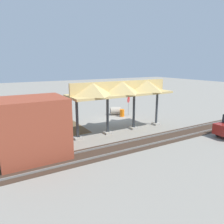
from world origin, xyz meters
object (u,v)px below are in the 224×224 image
at_px(concrete_pipe, 116,111).
at_px(brick_utility_building, 32,128).
at_px(traffic_barrel, 122,113).
at_px(backhoe, 50,117).
at_px(stop_sign, 128,102).

distance_m(concrete_pipe, brick_utility_building, 14.33).
bearing_deg(brick_utility_building, traffic_barrel, -150.15).
bearing_deg(backhoe, traffic_barrel, -174.00).
height_order(backhoe, concrete_pipe, backhoe).
bearing_deg(stop_sign, concrete_pipe, -38.80).
bearing_deg(concrete_pipe, traffic_barrel, 98.73).
bearing_deg(brick_utility_building, stop_sign, -151.57).
bearing_deg(traffic_barrel, concrete_pipe, -81.27).
relative_size(backhoe, concrete_pipe, 3.11).
xyz_separation_m(concrete_pipe, traffic_barrel, (-0.19, 1.23, -0.06)).
bearing_deg(backhoe, concrete_pipe, -166.24).
bearing_deg(backhoe, brick_utility_building, 64.60).
bearing_deg(backhoe, stop_sign, -173.51).
distance_m(stop_sign, traffic_barrel, 1.68).
relative_size(stop_sign, concrete_pipe, 1.42).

